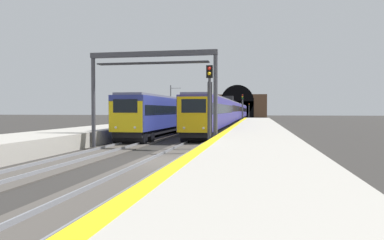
# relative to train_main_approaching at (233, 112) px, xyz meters

# --- Properties ---
(ground_plane) EXTENTS (320.00, 320.00, 0.00)m
(ground_plane) POSITION_rel_train_main_approaching_xyz_m (-51.56, -0.00, -2.31)
(ground_plane) COLOR #302D2B
(platform_right) EXTENTS (112.00, 4.92, 1.06)m
(platform_right) POSITION_rel_train_main_approaching_xyz_m (-51.56, -4.62, -1.78)
(platform_right) COLOR #ADA89E
(platform_right) RESTS_ON ground_plane
(platform_left) EXTENTS (112.00, 4.92, 1.06)m
(platform_left) POSITION_rel_train_main_approaching_xyz_m (-51.56, 9.44, -1.78)
(platform_left) COLOR #ADA89E
(platform_left) RESTS_ON ground_plane
(platform_right_edge_strip) EXTENTS (112.00, 0.50, 0.01)m
(platform_right_edge_strip) POSITION_rel_train_main_approaching_xyz_m (-51.56, -2.41, -1.25)
(platform_right_edge_strip) COLOR yellow
(platform_right_edge_strip) RESTS_ON platform_right
(track_main_line) EXTENTS (160.00, 3.01, 0.21)m
(track_main_line) POSITION_rel_train_main_approaching_xyz_m (-51.56, -0.00, -2.27)
(track_main_line) COLOR #4C4742
(track_main_line) RESTS_ON ground_plane
(track_adjacent_line) EXTENTS (160.00, 3.06, 0.21)m
(track_adjacent_line) POSITION_rel_train_main_approaching_xyz_m (-51.56, 4.81, -2.27)
(track_adjacent_line) COLOR #4C4742
(track_adjacent_line) RESTS_ON ground_plane
(train_main_approaching) EXTENTS (85.01, 2.85, 4.94)m
(train_main_approaching) POSITION_rel_train_main_approaching_xyz_m (0.00, 0.00, 0.00)
(train_main_approaching) COLOR navy
(train_main_approaching) RESTS_ON ground_plane
(train_adjacent_platform) EXTENTS (36.95, 3.03, 4.89)m
(train_adjacent_platform) POSITION_rel_train_main_approaching_xyz_m (-25.40, 4.81, -0.04)
(train_adjacent_platform) COLOR navy
(train_adjacent_platform) RESTS_ON ground_plane
(railway_signal_near) EXTENTS (0.39, 0.38, 5.33)m
(railway_signal_near) POSITION_rel_train_main_approaching_xyz_m (-47.93, -1.89, 0.80)
(railway_signal_near) COLOR #38383D
(railway_signal_near) RESTS_ON ground_plane
(railway_signal_mid) EXTENTS (0.39, 0.38, 5.73)m
(railway_signal_mid) POSITION_rel_train_main_approaching_xyz_m (0.37, -1.89, 1.12)
(railway_signal_mid) COLOR #4C4C54
(railway_signal_mid) RESTS_ON ground_plane
(railway_signal_far) EXTENTS (0.39, 0.38, 5.01)m
(railway_signal_far) POSITION_rel_train_main_approaching_xyz_m (53.58, -1.89, 0.63)
(railway_signal_far) COLOR #4C4C54
(railway_signal_far) RESTS_ON ground_plane
(overhead_signal_gantry) EXTENTS (0.70, 9.02, 6.69)m
(overhead_signal_gantry) POSITION_rel_train_main_approaching_xyz_m (-45.45, 2.41, 2.80)
(overhead_signal_gantry) COLOR #3F3F47
(overhead_signal_gantry) RESTS_ON ground_plane
(tunnel_portal) EXTENTS (2.69, 20.98, 11.75)m
(tunnel_portal) POSITION_rel_train_main_approaching_xyz_m (60.62, 2.41, 1.85)
(tunnel_portal) COLOR brown
(tunnel_portal) RESTS_ON ground_plane
(catenary_mast_near) EXTENTS (0.22, 2.22, 7.58)m
(catenary_mast_near) POSITION_rel_train_main_approaching_xyz_m (0.03, 12.26, 1.59)
(catenary_mast_near) COLOR #595B60
(catenary_mast_near) RESTS_ON ground_plane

